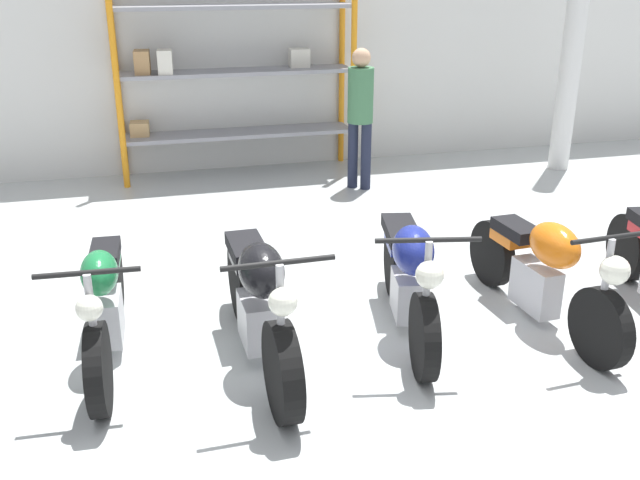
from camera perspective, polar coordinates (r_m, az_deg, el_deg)
name	(u,v)px	position (r m, az deg, el deg)	size (l,w,h in m)	color
ground_plane	(333,343)	(5.53, 1.08, -8.24)	(30.00, 30.00, 0.00)	#B2B7B7
back_wall	(226,37)	(10.02, -7.50, 15.83)	(30.00, 0.08, 3.60)	silver
shelving_rack	(229,73)	(9.70, -7.30, 13.13)	(3.15, 0.63, 2.71)	orange
support_pillar	(574,37)	(10.43, 19.64, 15.03)	(0.28, 0.28, 3.60)	silver
motorcycle_green	(105,302)	(5.42, -16.83, -4.75)	(0.64, 2.12, 0.98)	black
motorcycle_black	(259,301)	(5.10, -4.88, -4.90)	(0.70, 2.12, 1.07)	black
motorcycle_blue	(409,274)	(5.55, 7.13, -2.75)	(0.76, 1.96, 1.03)	black
motorcycle_orange	(544,269)	(5.92, 17.47, -2.25)	(0.61, 2.08, 0.99)	black
person_browsing	(360,107)	(9.04, 3.25, 10.55)	(0.45, 0.45, 1.77)	#1E2338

